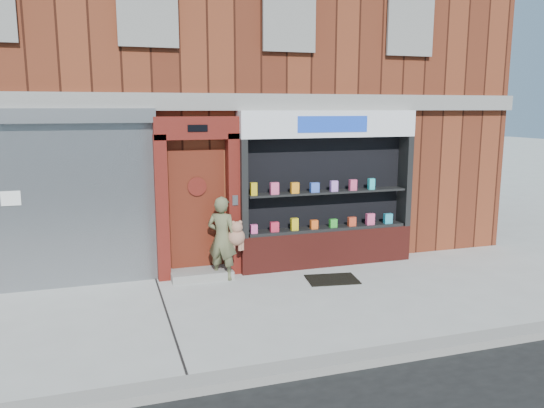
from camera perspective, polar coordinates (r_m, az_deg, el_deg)
name	(u,v)px	position (r m, az deg, el deg)	size (l,w,h in m)	color
ground	(269,306)	(8.41, -0.35, -10.93)	(80.00, 80.00, 0.00)	#9E9E99
curb	(323,365)	(6.54, 5.56, -16.89)	(60.00, 0.30, 0.12)	gray
building	(196,69)	(13.71, -8.13, 14.18)	(12.00, 8.16, 8.00)	#542113
shutter_bay	(63,188)	(9.52, -21.54, 1.57)	(3.10, 0.30, 3.04)	gray
red_door_bay	(198,198)	(9.61, -7.97, 0.68)	(1.52, 0.58, 2.90)	#56140E
pharmacy_bay	(327,196)	(10.29, 5.92, 0.88)	(3.50, 0.41, 3.00)	maroon
woman	(224,238)	(9.52, -5.19, -3.64)	(0.73, 0.62, 1.51)	brown
doormat	(332,279)	(9.67, 6.49, -8.06)	(0.90, 0.63, 0.02)	black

